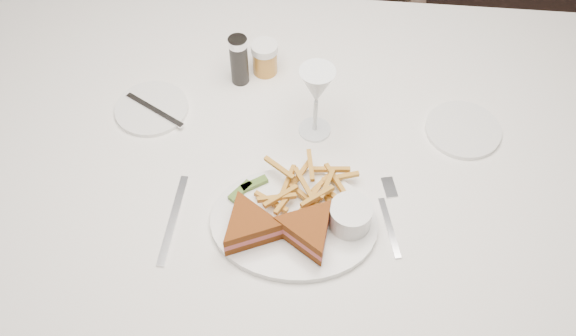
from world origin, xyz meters
The scene contains 4 objects.
ground centered at (0.00, 0.00, 0.00)m, with size 5.00×5.00×0.00m, color black.
table centered at (0.10, -0.04, 0.38)m, with size 1.63×1.09×0.75m, color white.
chair_far centered at (0.03, 0.77, 0.35)m, with size 0.68×0.64×0.70m, color #413128.
table_setting centered at (0.12, -0.10, 0.79)m, with size 0.83×0.57×0.18m.
Camera 1 is at (0.23, -0.83, 1.79)m, focal length 40.00 mm.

